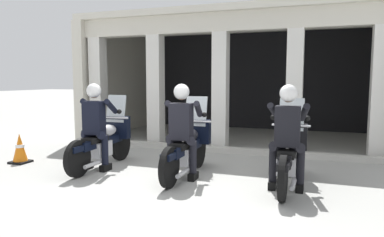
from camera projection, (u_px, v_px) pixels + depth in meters
ground_plane at (226, 147)px, 8.83m from camera, size 80.00×80.00×0.00m
station_building at (240, 65)px, 10.54m from camera, size 7.92×4.46×3.35m
kerb_strip at (214, 149)px, 8.26m from camera, size 7.42×0.24×0.12m
motorcycle_left at (105, 141)px, 6.83m from camera, size 0.62×2.04×1.35m
police_officer_left at (95, 119)px, 6.51m from camera, size 0.63×0.61×1.58m
motorcycle_center at (188, 146)px, 6.24m from camera, size 0.62×2.04×1.35m
police_officer_center at (182, 123)px, 5.93m from camera, size 0.63×0.61×1.58m
motorcycle_right at (288, 153)px, 5.64m from camera, size 0.62×2.04×1.35m
police_officer_right at (288, 128)px, 5.32m from camera, size 0.63×0.61×1.58m
traffic_cone_flank at (20, 149)px, 7.14m from camera, size 0.34×0.34×0.59m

